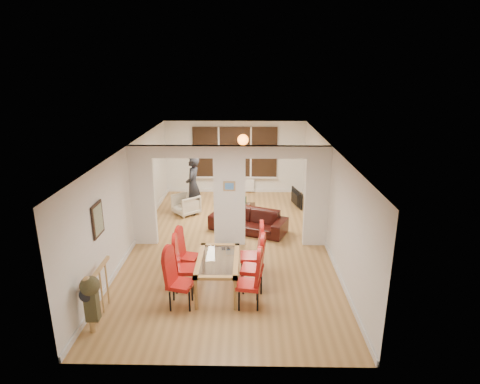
{
  "coord_description": "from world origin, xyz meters",
  "views": [
    {
      "loc": [
        0.44,
        -9.62,
        4.48
      ],
      "look_at": [
        0.25,
        0.6,
        1.23
      ],
      "focal_mm": 30.0,
      "sensor_mm": 36.0,
      "label": 1
    }
  ],
  "objects_px": {
    "dining_chair_rc": "(251,253)",
    "bowl": "(248,205)",
    "bottle": "(245,200)",
    "dining_chair_rb": "(252,265)",
    "dining_chair_la": "(181,280)",
    "armchair": "(186,204)",
    "dining_chair_lb": "(186,265)",
    "sofa": "(248,220)",
    "dining_chair_ra": "(248,281)",
    "television": "(294,198)",
    "dining_table": "(218,275)",
    "coffee_table": "(241,208)",
    "dining_chair_lc": "(188,254)",
    "person": "(193,185)"
  },
  "relations": [
    {
      "from": "dining_table",
      "to": "person",
      "type": "distance_m",
      "value": 4.66
    },
    {
      "from": "dining_table",
      "to": "bowl",
      "type": "height_order",
      "value": "dining_table"
    },
    {
      "from": "sofa",
      "to": "armchair",
      "type": "height_order",
      "value": "armchair"
    },
    {
      "from": "dining_chair_ra",
      "to": "bowl",
      "type": "height_order",
      "value": "dining_chair_ra"
    },
    {
      "from": "dining_chair_rc",
      "to": "dining_chair_lb",
      "type": "bearing_deg",
      "value": -159.75
    },
    {
      "from": "dining_chair_la",
      "to": "sofa",
      "type": "height_order",
      "value": "dining_chair_la"
    },
    {
      "from": "dining_chair_rb",
      "to": "television",
      "type": "bearing_deg",
      "value": 84.02
    },
    {
      "from": "dining_chair_rc",
      "to": "bowl",
      "type": "height_order",
      "value": "dining_chair_rc"
    },
    {
      "from": "dining_table",
      "to": "coffee_table",
      "type": "xyz_separation_m",
      "value": [
        0.4,
        4.76,
        -0.25
      ]
    },
    {
      "from": "dining_chair_la",
      "to": "coffee_table",
      "type": "relative_size",
      "value": 1.25
    },
    {
      "from": "dining_chair_rb",
      "to": "television",
      "type": "distance_m",
      "value": 5.42
    },
    {
      "from": "bottle",
      "to": "bowl",
      "type": "relative_size",
      "value": 1.29
    },
    {
      "from": "dining_chair_lb",
      "to": "dining_table",
      "type": "bearing_deg",
      "value": -4.74
    },
    {
      "from": "sofa",
      "to": "armchair",
      "type": "distance_m",
      "value": 2.34
    },
    {
      "from": "dining_chair_la",
      "to": "bottle",
      "type": "xyz_separation_m",
      "value": [
        1.21,
        5.36,
        -0.21
      ]
    },
    {
      "from": "bottle",
      "to": "bowl",
      "type": "xyz_separation_m",
      "value": [
        0.08,
        -0.11,
        -0.12
      ]
    },
    {
      "from": "dining_chair_lc",
      "to": "television",
      "type": "xyz_separation_m",
      "value": [
        2.84,
        4.63,
        -0.23
      ]
    },
    {
      "from": "dining_table",
      "to": "dining_chair_rc",
      "type": "distance_m",
      "value": 0.9
    },
    {
      "from": "dining_chair_lb",
      "to": "dining_chair_rb",
      "type": "distance_m",
      "value": 1.37
    },
    {
      "from": "dining_chair_la",
      "to": "coffee_table",
      "type": "bearing_deg",
      "value": 93.57
    },
    {
      "from": "dining_chair_lb",
      "to": "bottle",
      "type": "distance_m",
      "value": 4.9
    },
    {
      "from": "dining_table",
      "to": "coffee_table",
      "type": "distance_m",
      "value": 4.78
    },
    {
      "from": "dining_chair_ra",
      "to": "sofa",
      "type": "xyz_separation_m",
      "value": [
        -0.0,
        3.69,
        -0.23
      ]
    },
    {
      "from": "bottle",
      "to": "bowl",
      "type": "height_order",
      "value": "bottle"
    },
    {
      "from": "dining_chair_lb",
      "to": "bottle",
      "type": "xyz_separation_m",
      "value": [
        1.2,
        4.75,
        -0.2
      ]
    },
    {
      "from": "dining_chair_la",
      "to": "armchair",
      "type": "distance_m",
      "value": 5.07
    },
    {
      "from": "dining_chair_lc",
      "to": "coffee_table",
      "type": "xyz_separation_m",
      "value": [
        1.1,
        4.14,
        -0.41
      ]
    },
    {
      "from": "dining_chair_la",
      "to": "dining_chair_rb",
      "type": "height_order",
      "value": "dining_chair_la"
    },
    {
      "from": "dining_chair_rc",
      "to": "armchair",
      "type": "bearing_deg",
      "value": 115.96
    },
    {
      "from": "dining_table",
      "to": "dining_chair_la",
      "type": "height_order",
      "value": "dining_chair_la"
    },
    {
      "from": "dining_chair_rb",
      "to": "bowl",
      "type": "xyz_separation_m",
      "value": [
        -0.09,
        4.63,
        -0.32
      ]
    },
    {
      "from": "dining_table",
      "to": "dining_chair_rb",
      "type": "distance_m",
      "value": 0.73
    },
    {
      "from": "dining_chair_la",
      "to": "dining_chair_lc",
      "type": "relative_size",
      "value": 1.1
    },
    {
      "from": "dining_chair_ra",
      "to": "television",
      "type": "bearing_deg",
      "value": 83.95
    },
    {
      "from": "dining_chair_rc",
      "to": "armchair",
      "type": "xyz_separation_m",
      "value": [
        -2.0,
        3.87,
        -0.26
      ]
    },
    {
      "from": "dining_chair_lc",
      "to": "armchair",
      "type": "bearing_deg",
      "value": 112.7
    },
    {
      "from": "dining_chair_lc",
      "to": "armchair",
      "type": "xyz_separation_m",
      "value": [
        -0.63,
        3.81,
        -0.19
      ]
    },
    {
      "from": "dining_table",
      "to": "dining_chair_lc",
      "type": "xyz_separation_m",
      "value": [
        -0.7,
        0.61,
        0.16
      ]
    },
    {
      "from": "dining_chair_rc",
      "to": "bowl",
      "type": "xyz_separation_m",
      "value": [
        -0.07,
        4.11,
        -0.35
      ]
    },
    {
      "from": "dining_chair_rb",
      "to": "coffee_table",
      "type": "relative_size",
      "value": 1.24
    },
    {
      "from": "dining_chair_rb",
      "to": "bowl",
      "type": "distance_m",
      "value": 4.64
    },
    {
      "from": "dining_chair_rc",
      "to": "dining_chair_lc",
      "type": "bearing_deg",
      "value": 176.0
    },
    {
      "from": "dining_chair_rb",
      "to": "bottle",
      "type": "bearing_deg",
      "value": 101.52
    },
    {
      "from": "dining_chair_lc",
      "to": "sofa",
      "type": "relative_size",
      "value": 0.48
    },
    {
      "from": "dining_chair_lb",
      "to": "dining_chair_rc",
      "type": "height_order",
      "value": "dining_chair_rc"
    },
    {
      "from": "sofa",
      "to": "bowl",
      "type": "distance_m",
      "value": 1.53
    },
    {
      "from": "dining_chair_rc",
      "to": "bowl",
      "type": "bearing_deg",
      "value": 89.56
    },
    {
      "from": "bowl",
      "to": "bottle",
      "type": "bearing_deg",
      "value": 126.53
    },
    {
      "from": "dining_chair_la",
      "to": "person",
      "type": "distance_m",
      "value": 5.12
    },
    {
      "from": "dining_table",
      "to": "dining_chair_ra",
      "type": "relative_size",
      "value": 1.39
    }
  ]
}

